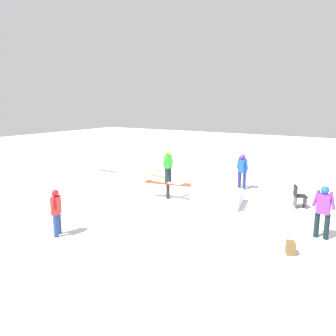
# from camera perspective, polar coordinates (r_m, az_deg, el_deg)

# --- Properties ---
(ground_plane) EXTENTS (60.00, 60.00, 0.00)m
(ground_plane) POSITION_cam_1_polar(r_m,az_deg,el_deg) (13.71, 0.00, -5.35)
(ground_plane) COLOR white
(rail_feature) EXTENTS (1.97, 0.67, 0.70)m
(rail_feature) POSITION_cam_1_polar(r_m,az_deg,el_deg) (13.55, 0.00, -2.97)
(rail_feature) COLOR black
(rail_feature) RESTS_ON ground
(snow_kicker_ramp) EXTENTS (2.07, 1.84, 0.53)m
(snow_kicker_ramp) POSITION_cam_1_polar(r_m,az_deg,el_deg) (13.08, 8.66, -5.09)
(snow_kicker_ramp) COLOR white
(snow_kicker_ramp) RESTS_ON ground
(main_rider_on_rail) EXTENTS (1.39, 0.74, 1.35)m
(main_rider_on_rail) POSITION_cam_1_polar(r_m,az_deg,el_deg) (13.38, 0.00, 0.28)
(main_rider_on_rail) COLOR white
(main_rider_on_rail) RESTS_ON rail_feature
(bystander_red) EXTENTS (0.36, 0.57, 1.42)m
(bystander_red) POSITION_cam_1_polar(r_m,az_deg,el_deg) (10.34, -18.88, -6.92)
(bystander_red) COLOR navy
(bystander_red) RESTS_ON ground
(bystander_blue) EXTENTS (0.69, 0.37, 1.63)m
(bystander_blue) POSITION_cam_1_polar(r_m,az_deg,el_deg) (15.43, 12.81, -0.26)
(bystander_blue) COLOR navy
(bystander_blue) RESTS_ON ground
(bystander_purple) EXTENTS (0.65, 0.25, 1.58)m
(bystander_purple) POSITION_cam_1_polar(r_m,az_deg,el_deg) (10.59, 25.42, -6.52)
(bystander_purple) COLOR black
(bystander_purple) RESTS_ON ground
(loose_snowboard_lime) EXTENTS (1.26, 0.34, 0.02)m
(loose_snowboard_lime) POSITION_cam_1_polar(r_m,az_deg,el_deg) (17.68, -1.35, -1.51)
(loose_snowboard_lime) COLOR #83D52D
(loose_snowboard_lime) RESTS_ON ground
(loose_snowboard_white) EXTENTS (1.05, 1.12, 0.02)m
(loose_snowboard_white) POSITION_cam_1_polar(r_m,az_deg,el_deg) (18.34, -15.46, -1.46)
(loose_snowboard_white) COLOR white
(loose_snowboard_white) RESTS_ON ground
(loose_snowboard_coral) EXTENTS (1.53, 0.30, 0.02)m
(loose_snowboard_coral) POSITION_cam_1_polar(r_m,az_deg,el_deg) (19.50, -10.58, -0.50)
(loose_snowboard_coral) COLOR #DF6262
(loose_snowboard_coral) RESTS_ON ground
(folding_chair) EXTENTS (0.59, 0.59, 0.88)m
(folding_chair) POSITION_cam_1_polar(r_m,az_deg,el_deg) (13.42, 21.84, -4.71)
(folding_chair) COLOR #3F3F44
(folding_chair) RESTS_ON ground
(backpack_on_snow) EXTENTS (0.31, 0.36, 0.34)m
(backpack_on_snow) POSITION_cam_1_polar(r_m,az_deg,el_deg) (9.45, 20.55, -12.87)
(backpack_on_snow) COLOR brown
(backpack_on_snow) RESTS_ON ground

